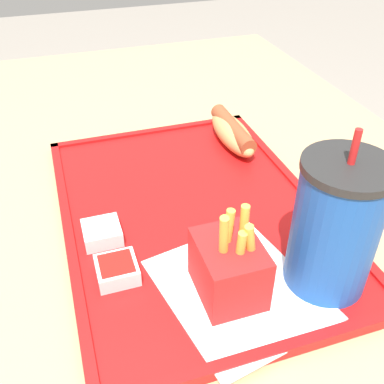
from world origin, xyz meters
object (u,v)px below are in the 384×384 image
(soda_cup, at_px, (335,226))
(fries_carton, at_px, (231,267))
(sauce_cup_ketchup, at_px, (117,269))
(sauce_cup_mayo, at_px, (102,232))
(hot_dog_far, at_px, (232,132))

(soda_cup, distance_m, fries_carton, 0.11)
(soda_cup, relative_size, sauce_cup_ketchup, 4.15)
(fries_carton, height_order, sauce_cup_ketchup, fries_carton)
(fries_carton, distance_m, sauce_cup_mayo, 0.17)
(sauce_cup_mayo, relative_size, sauce_cup_ketchup, 1.00)
(hot_dog_far, height_order, sauce_cup_mayo, hot_dog_far)
(hot_dog_far, xyz_separation_m, sauce_cup_mayo, (0.17, -0.24, -0.01))
(fries_carton, height_order, sauce_cup_mayo, fries_carton)
(fries_carton, bearing_deg, soda_cup, 81.46)
(soda_cup, distance_m, hot_dog_far, 0.31)
(hot_dog_far, relative_size, sauce_cup_ketchup, 3.18)
(fries_carton, xyz_separation_m, sauce_cup_mayo, (-0.13, -0.12, -0.03))
(soda_cup, bearing_deg, fries_carton, -98.54)
(hot_dog_far, distance_m, fries_carton, 0.32)
(hot_dog_far, bearing_deg, fries_carton, -22.69)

